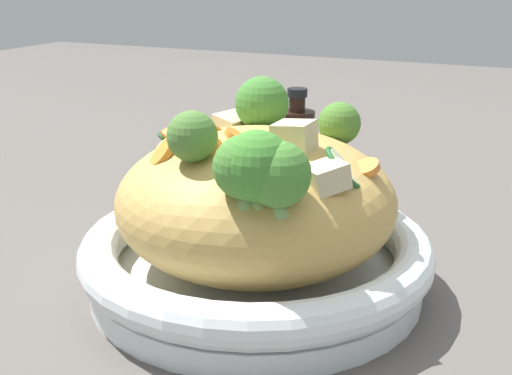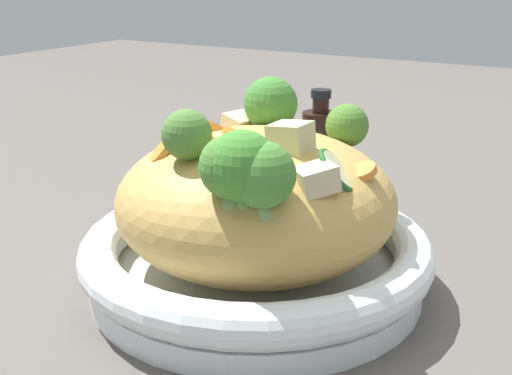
{
  "view_description": "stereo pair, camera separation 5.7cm",
  "coord_description": "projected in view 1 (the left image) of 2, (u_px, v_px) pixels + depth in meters",
  "views": [
    {
      "loc": [
        -0.23,
        0.49,
        0.28
      ],
      "look_at": [
        0.0,
        0.0,
        0.09
      ],
      "focal_mm": 46.73,
      "sensor_mm": 36.0,
      "label": 1
    },
    {
      "loc": [
        -0.28,
        0.47,
        0.28
      ],
      "look_at": [
        0.0,
        0.0,
        0.09
      ],
      "focal_mm": 46.73,
      "sensor_mm": 36.0,
      "label": 2
    }
  ],
  "objects": [
    {
      "name": "soy_sauce_bottle",
      "position": [
        296.0,
        147.0,
        0.85
      ],
      "size": [
        0.05,
        0.05,
        0.13
      ],
      "color": "black",
      "rests_on": "ground_plane"
    },
    {
      "name": "noodle_heap",
      "position": [
        256.0,
        201.0,
        0.58
      ],
      "size": [
        0.24,
        0.24,
        0.12
      ],
      "color": "tan",
      "rests_on": "serving_bowl"
    },
    {
      "name": "serving_bowl",
      "position": [
        256.0,
        257.0,
        0.59
      ],
      "size": [
        0.31,
        0.31,
        0.06
      ],
      "color": "white",
      "rests_on": "ground_plane"
    },
    {
      "name": "chicken_chunks",
      "position": [
        274.0,
        141.0,
        0.57
      ],
      "size": [
        0.18,
        0.16,
        0.05
      ],
      "color": "beige",
      "rests_on": "serving_bowl"
    },
    {
      "name": "broccoli_florets",
      "position": [
        264.0,
        144.0,
        0.52
      ],
      "size": [
        0.14,
        0.24,
        0.07
      ],
      "color": "#97BD7C",
      "rests_on": "serving_bowl"
    },
    {
      "name": "zucchini_slices",
      "position": [
        257.0,
        153.0,
        0.57
      ],
      "size": [
        0.23,
        0.1,
        0.03
      ],
      "color": "beige",
      "rests_on": "serving_bowl"
    },
    {
      "name": "ground_plane",
      "position": [
        256.0,
        286.0,
        0.6
      ],
      "size": [
        3.0,
        3.0,
        0.0
      ],
      "primitive_type": "plane",
      "color": "#56504C"
    },
    {
      "name": "carrot_coins",
      "position": [
        219.0,
        144.0,
        0.56
      ],
      "size": [
        0.21,
        0.09,
        0.04
      ],
      "color": "orange",
      "rests_on": "serving_bowl"
    }
  ]
}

